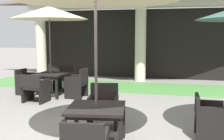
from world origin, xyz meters
TOP-DOWN VIEW (x-y plane):
  - background_pavilion at (0.00, 7.27)m, footprint 10.23×2.83m
  - lawn_strip at (0.00, 5.73)m, footprint 12.03×2.17m
  - patio_table_near_foreground at (0.17, 0.18)m, footprint 1.11×1.11m
  - patio_chair_near_foreground_north at (0.02, 1.22)m, footprint 0.69×0.59m
  - patio_table_mid_left at (-2.40, 3.74)m, footprint 0.97×0.97m
  - patio_umbrella_mid_left at (-2.40, 3.74)m, footprint 2.42×2.42m
  - patio_chair_mid_left_east at (-1.48, 3.68)m, footprint 0.60×0.62m
  - patio_chair_mid_left_north at (-2.34, 4.65)m, footprint 0.61×0.59m
  - patio_chair_mid_left_south at (-2.46, 2.82)m, footprint 0.67×0.60m
  - patio_chair_mid_left_west at (-3.31, 3.79)m, footprint 0.56×0.65m
  - patio_chair_mid_right_west at (2.12, 1.04)m, footprint 0.54×0.60m
  - terracotta_urn at (-0.73, 4.24)m, footprint 0.34×0.34m

SIDE VIEW (x-z plane):
  - lawn_strip at x=0.00m, z-range 0.00..0.01m
  - terracotta_urn at x=-0.73m, z-range -0.04..0.33m
  - patio_chair_mid_left_west at x=-3.31m, z-range 0.00..0.81m
  - patio_chair_mid_right_west at x=2.12m, z-range 0.00..0.82m
  - patio_chair_mid_left_north at x=-2.34m, z-range -0.04..0.86m
  - patio_chair_mid_left_south at x=-2.46m, z-range 0.00..0.83m
  - patio_chair_near_foreground_north at x=0.02m, z-range -0.04..0.88m
  - patio_chair_mid_left_east at x=-1.48m, z-range -0.03..0.88m
  - patio_table_mid_left at x=-2.40m, z-range 0.26..0.98m
  - patio_table_near_foreground at x=0.17m, z-range 0.27..0.99m
  - patio_umbrella_mid_left at x=-2.40m, z-range 1.16..4.04m
  - background_pavilion at x=0.00m, z-range 1.21..5.49m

